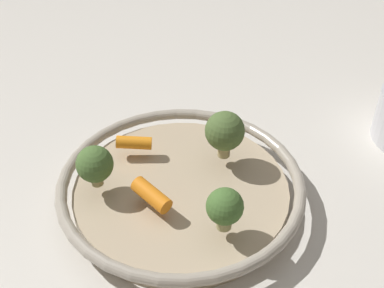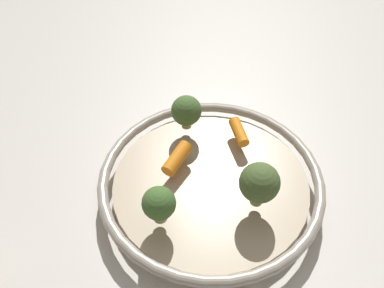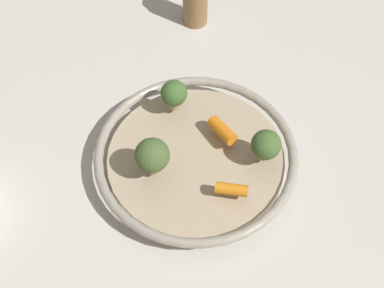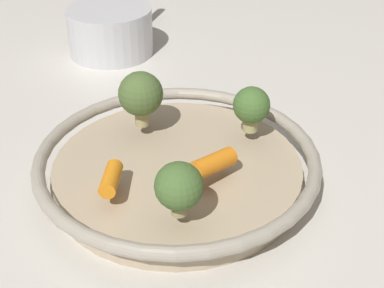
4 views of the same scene
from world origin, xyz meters
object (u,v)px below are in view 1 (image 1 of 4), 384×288
at_px(serving_bowl, 181,190).
at_px(broccoli_floret_edge, 95,165).
at_px(broccoli_floret_large, 225,132).
at_px(baby_carrot_center, 134,143).
at_px(broccoli_floret_mid, 225,207).
at_px(baby_carrot_back, 151,195).

height_order(serving_bowl, broccoli_floret_edge, broccoli_floret_edge).
bearing_deg(broccoli_floret_edge, broccoli_floret_large, -153.17).
xyz_separation_m(baby_carrot_center, broccoli_floret_mid, (-0.13, 0.13, 0.02)).
distance_m(baby_carrot_back, broccoli_floret_edge, 0.08).
relative_size(serving_bowl, broccoli_floret_edge, 5.71).
bearing_deg(broccoli_floret_edge, serving_bowl, -166.80).
relative_size(baby_carrot_center, broccoli_floret_mid, 0.87).
xyz_separation_m(serving_bowl, baby_carrot_center, (0.07, -0.05, 0.03)).
height_order(serving_bowl, broccoli_floret_mid, broccoli_floret_mid).
distance_m(serving_bowl, baby_carrot_back, 0.06).
bearing_deg(baby_carrot_center, broccoli_floret_edge, 68.57).
bearing_deg(broccoli_floret_large, broccoli_floret_mid, 95.21).
bearing_deg(broccoli_floret_edge, broccoli_floret_mid, 162.89).
relative_size(baby_carrot_back, broccoli_floret_edge, 0.95).
height_order(serving_bowl, baby_carrot_center, baby_carrot_center).
xyz_separation_m(baby_carrot_back, broccoli_floret_edge, (0.07, -0.02, 0.02)).
height_order(baby_carrot_back, broccoli_floret_edge, broccoli_floret_edge).
bearing_deg(baby_carrot_back, broccoli_floret_large, -128.73).
height_order(baby_carrot_back, broccoli_floret_large, broccoli_floret_large).
height_order(serving_bowl, baby_carrot_back, baby_carrot_back).
xyz_separation_m(serving_bowl, broccoli_floret_edge, (0.10, 0.02, 0.05)).
bearing_deg(broccoli_floret_large, baby_carrot_back, 51.27).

